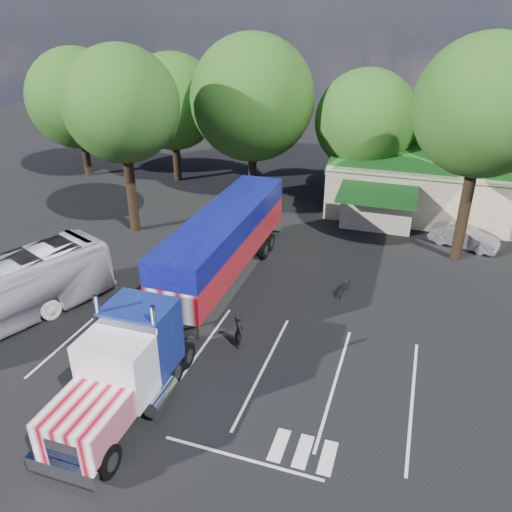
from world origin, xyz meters
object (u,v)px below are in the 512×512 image
(semi_truck, at_px, (205,263))
(bicycle, at_px, (345,287))
(woman, at_px, (239,331))
(silver_sedan, at_px, (464,237))

(semi_truck, distance_m, bicycle, 8.05)
(semi_truck, xyz_separation_m, woman, (2.89, -2.78, -1.73))
(woman, distance_m, silver_sedan, 18.52)
(bicycle, height_order, silver_sedan, silver_sedan)
(woman, height_order, silver_sedan, woman)
(woman, bearing_deg, semi_truck, 21.05)
(semi_truck, height_order, silver_sedan, semi_truck)
(woman, bearing_deg, silver_sedan, -59.26)
(bicycle, relative_size, silver_sedan, 0.40)
(woman, distance_m, bicycle, 7.61)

